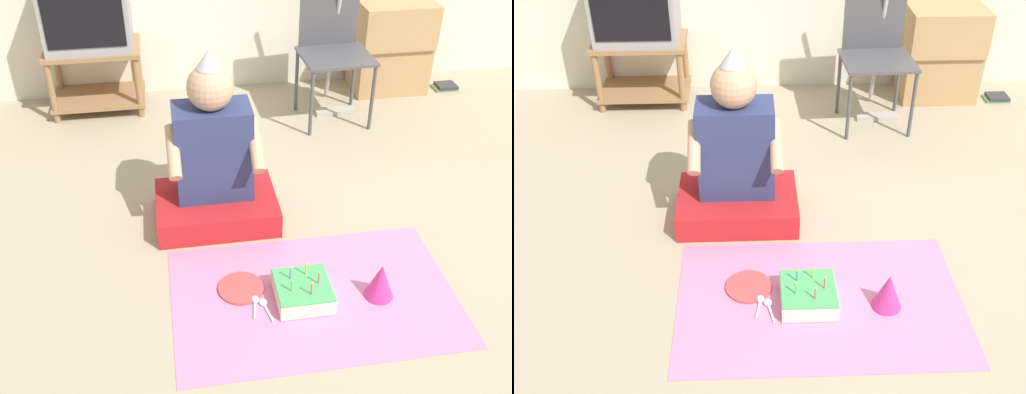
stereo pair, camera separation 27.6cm
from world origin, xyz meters
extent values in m
plane|color=tan|center=(0.00, 0.00, 0.00)|extent=(16.00, 16.00, 0.00)
cube|color=#997047|center=(-1.40, 2.08, 0.44)|extent=(0.63, 0.42, 0.03)
cube|color=#997047|center=(-1.40, 2.08, 0.08)|extent=(0.63, 0.42, 0.02)
cylinder|color=#997047|center=(-1.68, 1.90, 0.23)|extent=(0.04, 0.04, 0.45)
cylinder|color=#997047|center=(-1.12, 1.90, 0.23)|extent=(0.04, 0.04, 0.45)
cylinder|color=#997047|center=(-1.68, 2.26, 0.23)|extent=(0.04, 0.04, 0.45)
cylinder|color=#997047|center=(-1.12, 2.26, 0.23)|extent=(0.04, 0.04, 0.45)
cube|color=#99999E|center=(-1.40, 2.08, 0.69)|extent=(0.55, 0.40, 0.48)
cube|color=black|center=(-1.40, 1.88, 0.71)|extent=(0.49, 0.01, 0.38)
cube|color=#4C4C51|center=(0.17, 1.64, 0.46)|extent=(0.47, 0.43, 0.02)
cube|color=#4C4C51|center=(0.16, 1.83, 0.67)|extent=(0.40, 0.04, 0.42)
cylinder|color=#4C4C51|center=(-0.03, 1.45, 0.23)|extent=(0.02, 0.02, 0.46)
cylinder|color=#4C4C51|center=(0.38, 1.46, 0.23)|extent=(0.02, 0.02, 0.46)
cylinder|color=#4C4C51|center=(-0.04, 1.82, 0.23)|extent=(0.02, 0.02, 0.46)
cylinder|color=#4C4C51|center=(0.37, 1.83, 0.23)|extent=(0.02, 0.02, 0.46)
cube|color=tan|center=(0.71, 2.06, 0.18)|extent=(0.53, 0.35, 0.36)
cube|color=tan|center=(0.71, 2.06, 0.51)|extent=(0.53, 0.40, 0.30)
cube|color=#B2ADA3|center=(0.22, 1.72, 0.01)|extent=(0.28, 0.09, 0.03)
cylinder|color=#B7B7BC|center=(0.22, 1.85, 0.63)|extent=(0.03, 0.28, 1.20)
cube|color=#60936B|center=(1.15, 1.97, 0.01)|extent=(0.17, 0.12, 0.02)
cube|color=#333338|center=(1.15, 1.97, 0.03)|extent=(0.15, 0.13, 0.02)
cube|color=red|center=(-0.73, 0.65, 0.07)|extent=(0.63, 0.44, 0.14)
cube|color=navy|center=(-0.73, 0.69, 0.39)|extent=(0.39, 0.23, 0.50)
sphere|color=tan|center=(-0.73, 0.69, 0.74)|extent=(0.23, 0.23, 0.23)
cone|color=silver|center=(-0.73, 0.69, 0.88)|extent=(0.12, 0.12, 0.09)
cylinder|color=tan|center=(-0.93, 0.58, 0.47)|extent=(0.06, 0.26, 0.21)
cylinder|color=tan|center=(-0.53, 0.58, 0.47)|extent=(0.06, 0.26, 0.21)
cube|color=pink|center=(-0.36, -0.02, 0.00)|extent=(1.28, 0.82, 0.01)
cube|color=#F4E0C6|center=(-0.41, -0.02, 0.04)|extent=(0.25, 0.25, 0.08)
cube|color=#4CB266|center=(-0.41, -0.02, 0.09)|extent=(0.24, 0.24, 0.01)
cylinder|color=#EA4C4C|center=(-0.34, -0.02, 0.12)|extent=(0.01, 0.01, 0.07)
sphere|color=#FFCC4C|center=(-0.34, -0.02, 0.15)|extent=(0.01, 0.01, 0.01)
cylinder|color=yellow|center=(-0.38, 0.04, 0.12)|extent=(0.01, 0.01, 0.07)
sphere|color=#FFCC4C|center=(-0.38, 0.04, 0.15)|extent=(0.01, 0.01, 0.01)
cylinder|color=#4C7FE5|center=(-0.46, 0.03, 0.12)|extent=(0.01, 0.01, 0.07)
sphere|color=#FFCC4C|center=(-0.46, 0.03, 0.15)|extent=(0.01, 0.01, 0.01)
cylinder|color=#66C666|center=(-0.47, -0.05, 0.12)|extent=(0.01, 0.01, 0.07)
sphere|color=#FFCC4C|center=(-0.47, -0.05, 0.15)|extent=(0.01, 0.01, 0.01)
cylinder|color=#EA4C4C|center=(-0.39, -0.09, 0.12)|extent=(0.01, 0.01, 0.07)
sphere|color=#FFCC4C|center=(-0.39, -0.09, 0.15)|extent=(0.01, 0.01, 0.01)
cone|color=#CC338C|center=(-0.06, -0.06, 0.09)|extent=(0.13, 0.13, 0.17)
cylinder|color=#D84C4C|center=(-0.68, 0.08, 0.01)|extent=(0.21, 0.21, 0.01)
ellipsoid|color=white|center=(-0.62, 0.00, 0.01)|extent=(0.04, 0.05, 0.01)
cube|color=white|center=(-0.63, -0.06, 0.01)|extent=(0.03, 0.10, 0.01)
ellipsoid|color=white|center=(-0.59, -0.03, 0.01)|extent=(0.04, 0.05, 0.01)
cube|color=white|center=(-0.58, -0.09, 0.01)|extent=(0.03, 0.10, 0.01)
camera|label=1|loc=(-0.93, -1.91, 1.95)|focal=42.00mm
camera|label=2|loc=(-0.66, -1.94, 1.95)|focal=42.00mm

